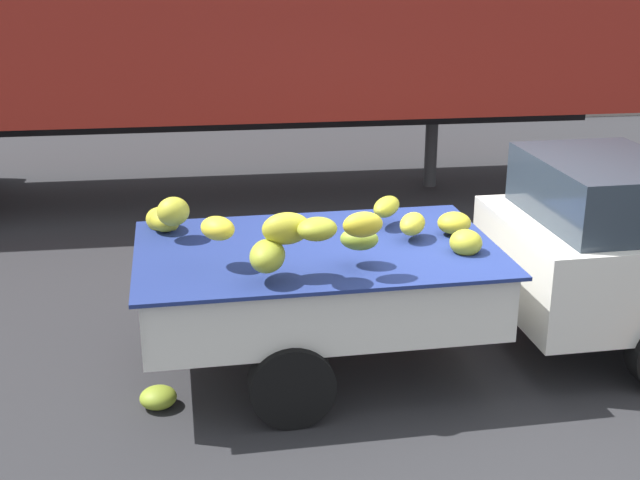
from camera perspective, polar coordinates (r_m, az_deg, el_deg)
name	(u,v)px	position (r m, az deg, el deg)	size (l,w,h in m)	color
ground	(456,365)	(7.32, 9.17, -8.34)	(220.00, 220.00, 0.00)	#28282B
curb_strip	(308,117)	(17.05, -0.81, 8.33)	(80.00, 0.80, 0.16)	gray
pickup_truck	(549,255)	(7.38, 15.21, -1.01)	(5.15, 2.01, 1.70)	silver
semi_trailer	(189,10)	(11.65, -8.81, 15.13)	(12.02, 2.71, 3.95)	maroon
fallen_banana_bunch_near_tailgate	(158,397)	(6.71, -10.87, -10.40)	(0.29, 0.27, 0.16)	olive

